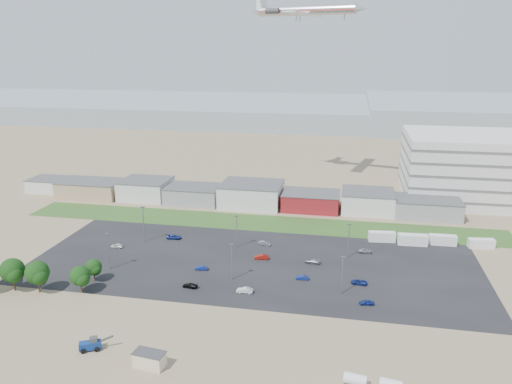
% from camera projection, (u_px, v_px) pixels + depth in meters
% --- Properties ---
extents(ground, '(700.00, 700.00, 0.00)m').
position_uv_depth(ground, '(216.00, 295.00, 117.13)').
color(ground, '#806F51').
rests_on(ground, ground).
extents(parking_lot, '(120.00, 50.00, 0.01)m').
position_uv_depth(parking_lot, '(254.00, 263.00, 135.07)').
color(parking_lot, black).
rests_on(parking_lot, ground).
extents(grass_strip, '(160.00, 16.00, 0.02)m').
position_uv_depth(grass_strip, '(258.00, 223.00, 166.17)').
color(grass_strip, '#34521E').
rests_on(grass_strip, ground).
extents(hills_backdrop, '(700.00, 200.00, 9.00)m').
position_uv_depth(hills_backdrop, '(367.00, 114.00, 405.60)').
color(hills_backdrop, gray).
rests_on(hills_backdrop, ground).
extents(building_row, '(170.00, 20.00, 8.00)m').
position_uv_depth(building_row, '(223.00, 193.00, 186.11)').
color(building_row, silver).
rests_on(building_row, ground).
extents(portable_shed, '(6.16, 3.76, 2.93)m').
position_uv_depth(portable_shed, '(149.00, 359.00, 90.53)').
color(portable_shed, beige).
rests_on(portable_shed, ground).
extents(telehandler, '(6.77, 4.63, 2.69)m').
position_uv_depth(telehandler, '(90.00, 344.00, 95.49)').
color(telehandler, navy).
rests_on(telehandler, ground).
extents(storage_tank_nw, '(4.16, 2.59, 2.33)m').
position_uv_depth(storage_tank_nw, '(355.00, 379.00, 85.55)').
color(storage_tank_nw, silver).
rests_on(storage_tank_nw, ground).
extents(box_trailer_a, '(8.08, 3.25, 2.95)m').
position_uv_depth(box_trailer_a, '(382.00, 237.00, 149.67)').
color(box_trailer_a, silver).
rests_on(box_trailer_a, ground).
extents(box_trailer_b, '(8.59, 3.04, 3.18)m').
position_uv_depth(box_trailer_b, '(413.00, 240.00, 146.94)').
color(box_trailer_b, silver).
rests_on(box_trailer_b, ground).
extents(box_trailer_c, '(7.88, 2.59, 2.94)m').
position_uv_depth(box_trailer_c, '(443.00, 240.00, 147.08)').
color(box_trailer_c, silver).
rests_on(box_trailer_c, ground).
extents(box_trailer_d, '(7.51, 3.15, 2.73)m').
position_uv_depth(box_trailer_d, '(481.00, 243.00, 144.71)').
color(box_trailer_d, silver).
rests_on(box_trailer_d, ground).
extents(tree_left, '(6.16, 6.16, 9.25)m').
position_uv_depth(tree_left, '(13.00, 273.00, 118.24)').
color(tree_left, black).
rests_on(tree_left, ground).
extents(tree_mid, '(5.99, 5.99, 8.98)m').
position_uv_depth(tree_mid, '(38.00, 275.00, 117.40)').
color(tree_mid, black).
rests_on(tree_mid, ground).
extents(tree_right, '(5.12, 5.12, 7.69)m').
position_uv_depth(tree_right, '(80.00, 278.00, 117.38)').
color(tree_right, black).
rests_on(tree_right, ground).
extents(tree_near, '(4.32, 4.32, 6.49)m').
position_uv_depth(tree_near, '(94.00, 269.00, 123.59)').
color(tree_near, black).
rests_on(tree_near, ground).
extents(lightpole_front_l, '(1.18, 0.49, 10.00)m').
position_uv_depth(lightpole_front_l, '(109.00, 251.00, 129.81)').
color(lightpole_front_l, slate).
rests_on(lightpole_front_l, ground).
extents(lightpole_front_m, '(1.12, 0.47, 9.52)m').
position_uv_depth(lightpole_front_m, '(232.00, 262.00, 123.97)').
color(lightpole_front_m, slate).
rests_on(lightpole_front_m, ground).
extents(lightpole_front_r, '(1.11, 0.46, 9.45)m').
position_uv_depth(lightpole_front_r, '(342.00, 275.00, 116.65)').
color(lightpole_front_r, slate).
rests_on(lightpole_front_r, ground).
extents(lightpole_back_l, '(1.29, 0.54, 10.97)m').
position_uv_depth(lightpole_back_l, '(144.00, 224.00, 148.25)').
color(lightpole_back_l, slate).
rests_on(lightpole_back_l, ground).
extents(lightpole_back_m, '(1.14, 0.47, 9.69)m').
position_uv_depth(lightpole_back_m, '(237.00, 232.00, 144.21)').
color(lightpole_back_m, slate).
rests_on(lightpole_back_m, ground).
extents(lightpole_back_r, '(1.14, 0.47, 9.69)m').
position_uv_depth(lightpole_back_r, '(349.00, 241.00, 137.36)').
color(lightpole_back_r, slate).
rests_on(lightpole_back_r, ground).
extents(airliner, '(54.13, 42.98, 14.11)m').
position_uv_depth(airliner, '(306.00, 10.00, 192.64)').
color(airliner, silver).
extents(parked_car_0, '(4.17, 2.31, 1.10)m').
position_uv_depth(parked_car_0, '(359.00, 282.00, 122.58)').
color(parked_car_0, navy).
rests_on(parked_car_0, ground).
extents(parked_car_1, '(3.37, 1.35, 1.09)m').
position_uv_depth(parked_car_1, '(302.00, 277.00, 125.04)').
color(parked_car_1, navy).
rests_on(parked_car_1, ground).
extents(parked_car_2, '(3.46, 1.75, 1.13)m').
position_uv_depth(parked_car_2, '(367.00, 302.00, 112.77)').
color(parked_car_2, navy).
rests_on(parked_car_2, ground).
extents(parked_car_3, '(3.97, 2.04, 1.10)m').
position_uv_depth(parked_car_3, '(190.00, 285.00, 120.82)').
color(parked_car_3, black).
rests_on(parked_car_3, ground).
extents(parked_car_4, '(3.52, 1.58, 1.12)m').
position_uv_depth(parked_car_4, '(201.00, 268.00, 130.44)').
color(parked_car_4, navy).
rests_on(parked_car_4, ground).
extents(parked_car_5, '(3.56, 1.50, 1.20)m').
position_uv_depth(parked_car_5, '(117.00, 246.00, 145.04)').
color(parked_car_5, silver).
rests_on(parked_car_5, ground).
extents(parked_car_7, '(4.03, 1.60, 1.30)m').
position_uv_depth(parked_car_7, '(262.00, 257.00, 137.13)').
color(parked_car_7, maroon).
rests_on(parked_car_7, ground).
extents(parked_car_8, '(3.99, 1.94, 1.31)m').
position_uv_depth(parked_car_8, '(365.00, 251.00, 141.28)').
color(parked_car_8, '#A5A5AA').
rests_on(parked_car_8, ground).
extents(parked_car_9, '(4.61, 2.39, 1.24)m').
position_uv_depth(parked_car_9, '(174.00, 237.00, 151.78)').
color(parked_car_9, navy).
rests_on(parked_car_9, ground).
extents(parked_car_10, '(4.09, 1.71, 1.18)m').
position_uv_depth(parked_car_10, '(78.00, 276.00, 125.65)').
color(parked_car_10, '#A5A5AA').
rests_on(parked_car_10, ground).
extents(parked_car_11, '(3.82, 1.70, 1.22)m').
position_uv_depth(parked_car_11, '(264.00, 243.00, 146.77)').
color(parked_car_11, '#A5A5AA').
rests_on(parked_car_11, ground).
extents(parked_car_12, '(4.38, 2.26, 1.21)m').
position_uv_depth(parked_car_12, '(312.00, 261.00, 134.48)').
color(parked_car_12, '#A5A5AA').
rests_on(parked_car_12, ground).
extents(parked_car_13, '(3.94, 1.38, 1.30)m').
position_uv_depth(parked_car_13, '(245.00, 290.00, 118.26)').
color(parked_car_13, silver).
rests_on(parked_car_13, ground).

